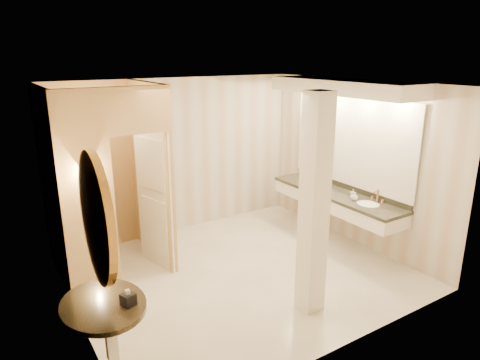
% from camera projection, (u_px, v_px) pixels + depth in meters
% --- Properties ---
extents(floor, '(4.50, 4.50, 0.00)m').
position_uv_depth(floor, '(240.00, 272.00, 6.27)').
color(floor, white).
rests_on(floor, ground).
extents(ceiling, '(4.50, 4.50, 0.00)m').
position_uv_depth(ceiling, '(240.00, 84.00, 5.50)').
color(ceiling, white).
rests_on(ceiling, wall_back).
extents(wall_back, '(4.50, 0.02, 2.70)m').
position_uv_depth(wall_back, '(179.00, 156.00, 7.50)').
color(wall_back, beige).
rests_on(wall_back, floor).
extents(wall_front, '(4.50, 0.02, 2.70)m').
position_uv_depth(wall_front, '(347.00, 234.00, 4.27)').
color(wall_front, beige).
rests_on(wall_front, floor).
extents(wall_left, '(0.02, 4.00, 2.70)m').
position_uv_depth(wall_left, '(68.00, 217.00, 4.73)').
color(wall_left, beige).
rests_on(wall_left, floor).
extents(wall_right, '(0.02, 4.00, 2.70)m').
position_uv_depth(wall_right, '(355.00, 163.00, 7.05)').
color(wall_right, beige).
rests_on(wall_right, floor).
extents(toilet_closet, '(1.50, 1.55, 2.70)m').
position_uv_depth(toilet_closet, '(137.00, 178.00, 6.09)').
color(toilet_closet, '#F1C97E').
rests_on(toilet_closet, floor).
extents(wall_sconce, '(0.14, 0.14, 0.42)m').
position_uv_depth(wall_sconce, '(86.00, 171.00, 5.13)').
color(wall_sconce, '#CD8941').
rests_on(wall_sconce, toilet_closet).
extents(vanity, '(0.75, 2.70, 2.09)m').
position_uv_depth(vanity, '(341.00, 147.00, 6.89)').
color(vanity, white).
rests_on(vanity, floor).
extents(console_shelf, '(0.95, 0.95, 1.93)m').
position_uv_depth(console_shelf, '(100.00, 257.00, 3.82)').
color(console_shelf, black).
rests_on(console_shelf, floor).
extents(pillar, '(0.27, 0.27, 2.70)m').
position_uv_depth(pillar, '(314.00, 207.00, 5.03)').
color(pillar, white).
rests_on(pillar, floor).
extents(tissue_box, '(0.14, 0.14, 0.11)m').
position_uv_depth(tissue_box, '(128.00, 299.00, 3.89)').
color(tissue_box, black).
rests_on(tissue_box, console_shelf).
extents(toilet, '(0.62, 0.84, 0.77)m').
position_uv_depth(toilet, '(84.00, 234.00, 6.66)').
color(toilet, white).
rests_on(toilet, floor).
extents(soap_bottle_a, '(0.08, 0.08, 0.14)m').
position_uv_depth(soap_bottle_a, '(353.00, 193.00, 6.80)').
color(soap_bottle_a, beige).
rests_on(soap_bottle_a, vanity).
extents(soap_bottle_b, '(0.14, 0.14, 0.13)m').
position_uv_depth(soap_bottle_b, '(354.00, 196.00, 6.68)').
color(soap_bottle_b, silver).
rests_on(soap_bottle_b, vanity).
extents(soap_bottle_c, '(0.09, 0.09, 0.18)m').
position_uv_depth(soap_bottle_c, '(321.00, 182.00, 7.33)').
color(soap_bottle_c, '#C6B28C').
rests_on(soap_bottle_c, vanity).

